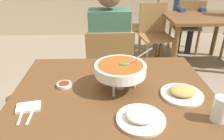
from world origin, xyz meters
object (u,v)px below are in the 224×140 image
at_px(rice_plate, 141,117).
at_px(appetizer_plate, 182,93).
at_px(curry_bowl, 120,70).
at_px(chair_bg_right, 151,24).
at_px(sauce_dish, 64,85).
at_px(chair_diner_main, 110,68).
at_px(chair_bg_left, 187,24).
at_px(drink_glass, 220,110).
at_px(patron_bg_left, 186,8).
at_px(dining_table_far, 200,25).
at_px(diner_main, 109,44).
at_px(chair_bg_corner, 154,31).
at_px(dining_table_main, 113,103).

xyz_separation_m(rice_plate, appetizer_plate, (0.27, 0.20, 0.00)).
bearing_deg(curry_bowl, appetizer_plate, -14.25).
bearing_deg(chair_bg_right, sauce_dish, -113.97).
height_order(chair_diner_main, chair_bg_left, same).
relative_size(drink_glass, patron_bg_left, 0.10).
relative_size(appetizer_plate, dining_table_far, 0.24).
relative_size(drink_glass, dining_table_far, 0.13).
relative_size(rice_plate, sauce_dish, 2.67).
xyz_separation_m(chair_diner_main, dining_table_far, (1.34, 1.13, 0.10)).
bearing_deg(dining_table_far, sauce_dish, -131.73).
xyz_separation_m(rice_plate, dining_table_far, (1.22, 2.18, -0.15)).
bearing_deg(patron_bg_left, curry_bowl, -117.58).
xyz_separation_m(drink_glass, chair_bg_right, (0.25, 2.69, -0.29)).
distance_m(diner_main, rice_plate, 1.08).
bearing_deg(chair_bg_corner, patron_bg_left, 35.99).
distance_m(appetizer_plate, chair_bg_right, 2.51).
xyz_separation_m(rice_plate, chair_bg_right, (0.62, 2.68, -0.25)).
xyz_separation_m(chair_diner_main, curry_bowl, (0.04, -0.75, 0.36)).
bearing_deg(curry_bowl, rice_plate, -74.95).
bearing_deg(rice_plate, dining_table_main, 112.14).
xyz_separation_m(curry_bowl, chair_bg_right, (0.70, 2.39, -0.36)).
bearing_deg(patron_bg_left, diner_main, -128.53).
relative_size(dining_table_far, patron_bg_left, 0.76).
xyz_separation_m(chair_bg_left, patron_bg_left, (-0.02, 0.07, 0.24)).
bearing_deg(patron_bg_left, dining_table_main, -118.42).
bearing_deg(curry_bowl, chair_bg_corner, 71.55).
height_order(chair_diner_main, drink_glass, chair_diner_main).
relative_size(dining_table_main, chair_bg_left, 1.31).
relative_size(sauce_dish, chair_bg_left, 0.10).
bearing_deg(chair_diner_main, appetizer_plate, -64.97).
height_order(drink_glass, chair_bg_left, chair_bg_left).
xyz_separation_m(diner_main, rice_plate, (0.12, -1.08, 0.02)).
distance_m(chair_diner_main, diner_main, 0.24).
bearing_deg(dining_table_main, sauce_dish, 172.80).
bearing_deg(chair_diner_main, rice_plate, -83.36).
relative_size(dining_table_far, chair_bg_left, 1.11).
bearing_deg(chair_bg_corner, dining_table_main, -109.59).
height_order(dining_table_main, patron_bg_left, patron_bg_left).
bearing_deg(patron_bg_left, chair_bg_corner, -144.01).
distance_m(dining_table_main, curry_bowl, 0.24).
relative_size(curry_bowl, appetizer_plate, 1.39).
relative_size(chair_bg_right, patron_bg_left, 0.69).
bearing_deg(chair_bg_right, rice_plate, -103.04).
relative_size(dining_table_main, chair_bg_right, 1.31).
distance_m(dining_table_far, chair_bg_corner, 0.65).
distance_m(curry_bowl, dining_table_far, 2.30).
bearing_deg(chair_bg_right, appetizer_plate, -98.07).
bearing_deg(sauce_dish, chair_bg_corner, 62.67).
height_order(chair_bg_corner, patron_bg_left, patron_bg_left).
height_order(dining_table_main, chair_diner_main, chair_diner_main).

